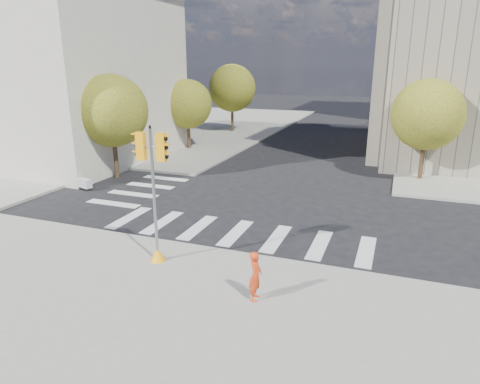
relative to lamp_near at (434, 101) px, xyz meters
The scene contains 15 objects.
ground 16.76m from the lamp_near, 119.74° to the right, with size 160.00×160.00×0.00m, color black.
sidewalk_near 26.63m from the lamp_near, 107.74° to the right, with size 30.00×14.00×0.15m, color gray.
sidewalk_far_left 30.79m from the lamp_near, 156.80° to the left, with size 28.00×40.00×0.15m, color gray.
classical_building 28.70m from the lamp_near, 167.91° to the right, with size 19.00×15.00×12.70m.
tree_lw_near 21.03m from the lamp_near, 151.61° to the right, with size 4.40×4.40×6.41m.
tree_lw_mid 18.52m from the lamp_near, behind, with size 4.00×4.00×5.77m.
tree_lw_far 21.03m from the lamp_near, 151.61° to the left, with size 4.80×4.80×6.95m.
tree_re_near 4.07m from the lamp_near, 97.13° to the right, with size 4.20×4.20×6.16m.
tree_re_mid 8.02m from the lamp_near, 93.58° to the left, with size 4.60×4.60×6.66m.
tree_re_far 20.02m from the lamp_near, 91.43° to the left, with size 4.00×4.00×5.88m.
lamp_near is the anchor object (origin of this frame).
lamp_far 14.00m from the lamp_near, 90.00° to the left, with size 0.35×0.18×8.11m.
traffic_signal 22.12m from the lamp_near, 116.09° to the right, with size 1.07×0.56×4.88m.
photographer 22.05m from the lamp_near, 104.75° to the right, with size 0.56×0.37×1.55m, color red.
planter_wall 24.63m from the lamp_near, 149.91° to the right, with size 6.00×0.40×0.50m, color silver.
Camera 1 is at (6.04, -17.90, 6.98)m, focal length 32.00 mm.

